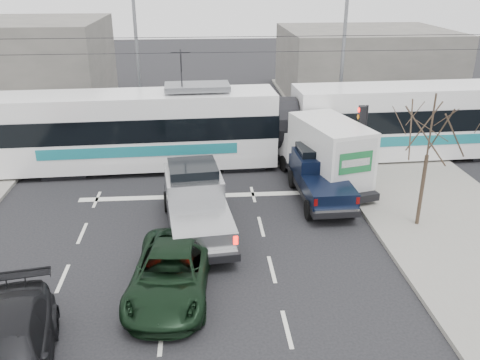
{
  "coord_description": "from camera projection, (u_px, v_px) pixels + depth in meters",
  "views": [
    {
      "loc": [
        -0.47,
        -14.08,
        9.08
      ],
      "look_at": [
        0.92,
        3.36,
        1.8
      ],
      "focal_mm": 38.0,
      "sensor_mm": 36.0,
      "label": 1
    }
  ],
  "objects": [
    {
      "name": "ground",
      "position": [
        220.0,
        272.0,
        16.48
      ],
      "size": [
        120.0,
        120.0,
        0.0
      ],
      "primitive_type": "plane",
      "color": "black",
      "rests_on": "ground"
    },
    {
      "name": "rails",
      "position": [
        211.0,
        163.0,
        25.68
      ],
      "size": [
        60.0,
        1.6,
        0.03
      ],
      "primitive_type": "cube",
      "color": "#33302D",
      "rests_on": "ground"
    },
    {
      "name": "building_left",
      "position": [
        0.0,
        66.0,
        34.55
      ],
      "size": [
        14.0,
        10.0,
        6.0
      ],
      "primitive_type": "cube",
      "color": "slate",
      "rests_on": "ground"
    },
    {
      "name": "building_right",
      "position": [
        364.0,
        63.0,
        38.49
      ],
      "size": [
        12.0,
        10.0,
        5.0
      ],
      "primitive_type": "cube",
      "color": "slate",
      "rests_on": "ground"
    },
    {
      "name": "bare_tree",
      "position": [
        431.0,
        131.0,
        17.88
      ],
      "size": [
        2.4,
        2.4,
        5.0
      ],
      "color": "#47382B",
      "rests_on": "ground"
    },
    {
      "name": "traffic_signal",
      "position": [
        362.0,
        128.0,
        21.88
      ],
      "size": [
        0.44,
        0.44,
        3.6
      ],
      "color": "black",
      "rests_on": "ground"
    },
    {
      "name": "street_lamp_near",
      "position": [
        340.0,
        47.0,
        27.94
      ],
      "size": [
        2.38,
        0.25,
        9.0
      ],
      "color": "slate",
      "rests_on": "ground"
    },
    {
      "name": "street_lamp_far",
      "position": [
        133.0,
        44.0,
        28.93
      ],
      "size": [
        2.38,
        0.25,
        9.0
      ],
      "color": "slate",
      "rests_on": "ground"
    },
    {
      "name": "catenary",
      "position": [
        210.0,
        87.0,
        24.19
      ],
      "size": [
        60.0,
        0.2,
        7.0
      ],
      "color": "black",
      "rests_on": "ground"
    },
    {
      "name": "tram",
      "position": [
        283.0,
        125.0,
        25.1
      ],
      "size": [
        27.34,
        3.85,
        5.56
      ],
      "rotation": [
        0.0,
        0.0,
        0.04
      ],
      "color": "white",
      "rests_on": "ground"
    },
    {
      "name": "silver_pickup",
      "position": [
        196.0,
        200.0,
        18.92
      ],
      "size": [
        2.76,
        6.39,
        2.25
      ],
      "rotation": [
        0.0,
        0.0,
        0.11
      ],
      "color": "black",
      "rests_on": "ground"
    },
    {
      "name": "box_truck",
      "position": [
        324.0,
        153.0,
        22.59
      ],
      "size": [
        3.61,
        6.5,
        3.08
      ],
      "rotation": [
        0.0,
        0.0,
        0.26
      ],
      "color": "black",
      "rests_on": "ground"
    },
    {
      "name": "navy_pickup",
      "position": [
        319.0,
        175.0,
        21.39
      ],
      "size": [
        2.07,
        5.06,
        2.11
      ],
      "rotation": [
        0.0,
        0.0,
        0.03
      ],
      "color": "black",
      "rests_on": "ground"
    },
    {
      "name": "green_car",
      "position": [
        171.0,
        273.0,
        15.13
      ],
      "size": [
        2.75,
        5.16,
        1.38
      ],
      "primitive_type": "imported",
      "rotation": [
        0.0,
        0.0,
        -0.09
      ],
      "color": "black",
      "rests_on": "ground"
    },
    {
      "name": "dark_car",
      "position": [
        4.0,
        357.0,
        11.77
      ],
      "size": [
        3.02,
        5.58,
        1.54
      ],
      "primitive_type": "imported",
      "rotation": [
        0.0,
        0.0,
        0.17
      ],
      "color": "black",
      "rests_on": "ground"
    }
  ]
}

